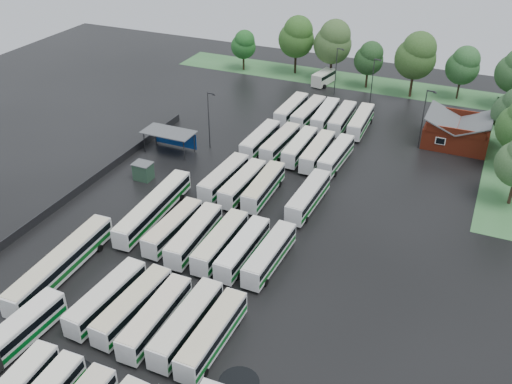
% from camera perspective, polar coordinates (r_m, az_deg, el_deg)
% --- Properties ---
extents(ground, '(160.00, 160.00, 0.00)m').
position_cam_1_polar(ground, '(68.71, -5.60, -6.18)').
color(ground, black).
rests_on(ground, ground).
extents(brick_building, '(10.07, 8.60, 5.39)m').
position_cam_1_polar(brick_building, '(98.29, 19.42, 5.49)').
color(brick_building, maroon).
rests_on(brick_building, ground).
extents(wash_shed, '(8.20, 4.20, 3.58)m').
position_cam_1_polar(wash_shed, '(91.12, -8.58, 5.76)').
color(wash_shed, '#2D2D30').
rests_on(wash_shed, ground).
extents(utility_hut, '(2.70, 2.20, 2.62)m').
position_cam_1_polar(utility_hut, '(84.44, -11.22, 2.07)').
color(utility_hut, '#233F2D').
rests_on(utility_hut, ground).
extents(grass_strip_north, '(80.00, 10.00, 0.01)m').
position_cam_1_polar(grass_strip_north, '(122.14, 10.21, 10.75)').
color(grass_strip_north, '#366C37').
rests_on(grass_strip_north, ground).
extents(west_fence, '(0.10, 50.00, 1.20)m').
position_cam_1_polar(west_fence, '(85.01, -16.23, 1.02)').
color(west_fence, '#2D2D30').
rests_on(west_fence, ground).
extents(bus_r1c0, '(2.82, 10.83, 2.99)m').
position_cam_1_polar(bus_r1c0, '(61.93, -14.71, -10.15)').
color(bus_r1c0, silver).
rests_on(bus_r1c0, ground).
extents(bus_r1c1, '(2.81, 10.88, 3.00)m').
position_cam_1_polar(bus_r1c1, '(60.34, -12.21, -11.04)').
color(bus_r1c1, silver).
rests_on(bus_r1c1, ground).
extents(bus_r1c2, '(2.44, 10.80, 3.00)m').
position_cam_1_polar(bus_r1c2, '(58.64, -9.99, -12.23)').
color(bus_r1c2, silver).
rests_on(bus_r1c2, ground).
extents(bus_r1c3, '(2.40, 11.11, 3.09)m').
position_cam_1_polar(bus_r1c3, '(57.51, -6.93, -12.90)').
color(bus_r1c3, silver).
rests_on(bus_r1c3, ground).
extents(bus_r1c4, '(2.41, 10.87, 3.02)m').
position_cam_1_polar(bus_r1c4, '(56.28, -4.38, -13.98)').
color(bus_r1c4, silver).
rests_on(bus_r1c4, ground).
extents(bus_r2c0, '(2.49, 10.64, 2.95)m').
position_cam_1_polar(bus_r2c0, '(70.79, -8.30, -3.51)').
color(bus_r2c0, silver).
rests_on(bus_r2c0, ground).
extents(bus_r2c1, '(2.74, 11.12, 3.07)m').
position_cam_1_polar(bus_r2c1, '(68.99, -6.20, -4.30)').
color(bus_r2c1, silver).
rests_on(bus_r2c1, ground).
extents(bus_r2c2, '(2.34, 10.88, 3.03)m').
position_cam_1_polar(bus_r2c2, '(67.65, -3.57, -4.99)').
color(bus_r2c2, silver).
rests_on(bus_r2c2, ground).
extents(bus_r2c3, '(2.40, 10.67, 2.96)m').
position_cam_1_polar(bus_r2c3, '(66.52, -1.32, -5.67)').
color(bus_r2c3, silver).
rests_on(bus_r2c3, ground).
extents(bus_r2c4, '(2.54, 10.71, 2.97)m').
position_cam_1_polar(bus_r2c4, '(65.66, 1.38, -6.24)').
color(bus_r2c4, silver).
rests_on(bus_r2c4, ground).
extents(bus_r3c0, '(2.79, 11.10, 3.07)m').
position_cam_1_polar(bus_r3c0, '(80.58, -3.21, 1.47)').
color(bus_r3c0, silver).
rests_on(bus_r3c0, ground).
extents(bus_r3c1, '(2.59, 10.82, 2.99)m').
position_cam_1_polar(bus_r3c1, '(79.09, -1.34, 0.87)').
color(bus_r3c1, silver).
rests_on(bus_r3c1, ground).
extents(bus_r3c2, '(2.54, 10.87, 3.01)m').
position_cam_1_polar(bus_r3c2, '(78.31, 0.77, 0.55)').
color(bus_r3c2, silver).
rests_on(bus_r3c2, ground).
extents(bus_r3c4, '(2.65, 11.20, 3.10)m').
position_cam_1_polar(bus_r3c4, '(76.30, 5.25, -0.44)').
color(bus_r3c4, silver).
rests_on(bus_r3c4, ground).
extents(bus_r4c0, '(2.54, 10.93, 3.03)m').
position_cam_1_polar(bus_r4c0, '(91.34, 0.43, 5.27)').
color(bus_r4c0, silver).
rests_on(bus_r4c0, ground).
extents(bus_r4c1, '(2.79, 10.96, 3.03)m').
position_cam_1_polar(bus_r4c1, '(90.39, 2.44, 4.94)').
color(bus_r4c1, silver).
rests_on(bus_r4c1, ground).
extents(bus_r4c2, '(2.28, 10.69, 2.98)m').
position_cam_1_polar(bus_r4c2, '(89.39, 4.41, 4.54)').
color(bus_r4c2, silver).
rests_on(bus_r4c2, ground).
extents(bus_r4c3, '(2.36, 10.91, 3.04)m').
position_cam_1_polar(bus_r4c3, '(88.08, 6.17, 4.05)').
color(bus_r4c3, silver).
rests_on(bus_r4c3, ground).
extents(bus_r4c4, '(2.70, 10.79, 2.98)m').
position_cam_1_polar(bus_r4c4, '(87.36, 8.02, 3.65)').
color(bus_r4c4, silver).
rests_on(bus_r4c4, ground).
extents(bus_r5c0, '(2.52, 11.11, 3.08)m').
position_cam_1_polar(bus_r5c0, '(102.66, 3.55, 8.24)').
color(bus_r5c0, silver).
rests_on(bus_r5c0, ground).
extents(bus_r5c1, '(2.84, 11.20, 3.09)m').
position_cam_1_polar(bus_r5c1, '(101.55, 5.26, 7.91)').
color(bus_r5c1, silver).
rests_on(bus_r5c1, ground).
extents(bus_r5c2, '(2.69, 10.90, 3.01)m').
position_cam_1_polar(bus_r5c2, '(100.98, 6.93, 7.64)').
color(bus_r5c2, silver).
rests_on(bus_r5c2, ground).
extents(bus_r5c3, '(2.51, 10.82, 3.00)m').
position_cam_1_polar(bus_r5c3, '(100.06, 8.61, 7.29)').
color(bus_r5c3, silver).
rests_on(bus_r5c3, ground).
extents(bus_r5c4, '(2.66, 10.96, 3.03)m').
position_cam_1_polar(bus_r5c4, '(99.39, 10.42, 6.96)').
color(bus_r5c4, silver).
rests_on(bus_r5c4, ground).
extents(artic_bus_west_b, '(2.98, 16.32, 3.01)m').
position_cam_1_polar(artic_bus_west_b, '(74.96, -10.17, -1.50)').
color(artic_bus_west_b, silver).
rests_on(artic_bus_west_b, ground).
extents(artic_bus_west_c, '(2.92, 16.62, 3.07)m').
position_cam_1_polar(artic_bus_west_c, '(67.82, -18.90, -6.75)').
color(artic_bus_west_c, silver).
rests_on(artic_bus_west_c, ground).
extents(minibus, '(3.42, 6.47, 2.69)m').
position_cam_1_polar(minibus, '(119.39, 6.76, 11.31)').
color(minibus, silver).
rests_on(minibus, ground).
extents(tree_north_0, '(5.34, 5.34, 8.84)m').
position_cam_1_polar(tree_north_0, '(125.84, -1.23, 14.56)').
color(tree_north_0, black).
rests_on(tree_north_0, ground).
extents(tree_north_1, '(7.50, 7.50, 12.42)m').
position_cam_1_polar(tree_north_1, '(123.29, 4.11, 15.26)').
color(tree_north_1, black).
rests_on(tree_north_1, ground).
extents(tree_north_2, '(7.70, 7.70, 12.76)m').
position_cam_1_polar(tree_north_2, '(119.82, 7.75, 14.70)').
color(tree_north_2, black).
rests_on(tree_north_2, ground).
extents(tree_north_3, '(5.79, 5.79, 9.59)m').
position_cam_1_polar(tree_north_3, '(117.47, 11.29, 13.02)').
color(tree_north_3, '#332418').
rests_on(tree_north_3, ground).
extents(tree_north_4, '(7.77, 7.77, 12.87)m').
position_cam_1_polar(tree_north_4, '(114.01, 15.77, 13.03)').
color(tree_north_4, '#3B2619').
rests_on(tree_north_4, ground).
extents(tree_north_5, '(6.30, 6.30, 10.44)m').
position_cam_1_polar(tree_north_5, '(116.22, 20.06, 11.84)').
color(tree_north_5, '#312318').
rests_on(tree_north_5, ground).
extents(lamp_post_ne, '(1.52, 0.30, 9.84)m').
position_cam_1_polar(lamp_post_ne, '(93.79, 16.47, 7.38)').
color(lamp_post_ne, '#2D2D30').
rests_on(lamp_post_ne, ground).
extents(lamp_post_nw, '(1.45, 0.28, 9.43)m').
position_cam_1_polar(lamp_post_nw, '(90.52, -4.69, 7.56)').
color(lamp_post_nw, '#2D2D30').
rests_on(lamp_post_nw, ground).
extents(lamp_post_back_w, '(1.43, 0.28, 9.30)m').
position_cam_1_polar(lamp_post_back_w, '(112.95, 8.07, 12.16)').
color(lamp_post_back_w, '#2D2D30').
rests_on(lamp_post_back_w, ground).
extents(lamp_post_back_e, '(1.39, 0.27, 9.05)m').
position_cam_1_polar(lamp_post_back_e, '(108.74, 11.63, 11.01)').
color(lamp_post_back_e, '#2D2D30').
rests_on(lamp_post_back_e, ground).
extents(puddle_0, '(4.70, 4.70, 0.01)m').
position_cam_1_polar(puddle_0, '(57.31, -18.16, -17.27)').
color(puddle_0, black).
rests_on(puddle_0, ground).
extents(puddle_2, '(6.20, 6.20, 0.01)m').
position_cam_1_polar(puddle_2, '(74.48, -9.06, -3.16)').
color(puddle_2, black).
rests_on(puddle_2, ground).
extents(puddle_3, '(3.71, 3.71, 0.01)m').
position_cam_1_polar(puddle_3, '(66.87, -2.45, -7.23)').
color(puddle_3, black).
rests_on(puddle_3, ground).
extents(puddle_4, '(3.78, 3.78, 0.01)m').
position_cam_1_polar(puddle_4, '(54.43, -1.72, -18.48)').
color(puddle_4, black).
rests_on(puddle_4, ground).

